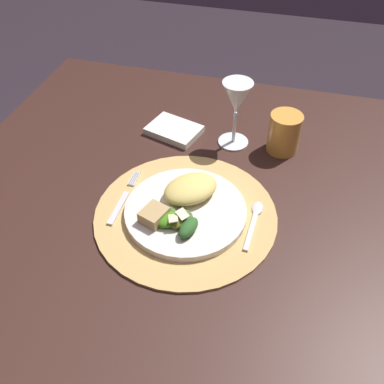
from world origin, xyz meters
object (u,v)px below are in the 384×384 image
Objects in this scene: dining_table at (203,257)px; napkin at (174,130)px; dinner_plate at (186,211)px; wine_glass at (237,101)px; amber_tumbler at (284,133)px; spoon at (255,218)px; fork at (123,199)px.

dining_table is 9.25× the size of napkin.
dinner_plate is 1.50× the size of wine_glass.
amber_tumbler reaches higher than dinner_plate.
dinner_plate is 1.96× the size of napkin.
napkin reaches higher than spoon.
spoon is at bearing 4.13° from fork.
napkin reaches higher than dining_table.
napkin is (-0.24, 0.24, 0.00)m from spoon.
dinner_plate is (-0.03, -0.04, 0.19)m from dining_table.
spoon is 1.07× the size of napkin.
amber_tumbler is (0.30, 0.27, 0.04)m from fork.
fork is 0.27m from spoon.
amber_tumbler reaches higher than dining_table.
amber_tumbler is at bearing 0.74° from napkin.
amber_tumbler is (0.12, 0.00, -0.07)m from wine_glass.
fork is 0.26m from napkin.
wine_glass reaches higher than dining_table.
amber_tumbler reaches higher than fork.
wine_glass is at bearing 55.05° from fork.
spoon is at bearing -69.48° from wine_glass.
amber_tumbler reaches higher than spoon.
dinner_plate is 1.52× the size of fork.
napkin is (-0.10, 0.27, -0.00)m from dinner_plate.
dinner_plate is at bearing -1.24° from fork.
dinner_plate is at bearing -127.40° from dining_table.
dining_table is at bearing 12.32° from fork.
amber_tumbler is (0.16, 0.27, 0.03)m from dinner_plate.
dinner_plate is at bearing -121.35° from amber_tumbler.
fork is (-0.14, 0.00, -0.01)m from dinner_plate.
wine_glass is at bearing 79.99° from dinner_plate.
dining_table is 0.35m from amber_tumbler.
napkin is at bearing 111.37° from dinner_plate.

